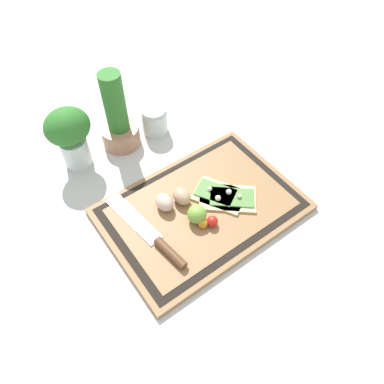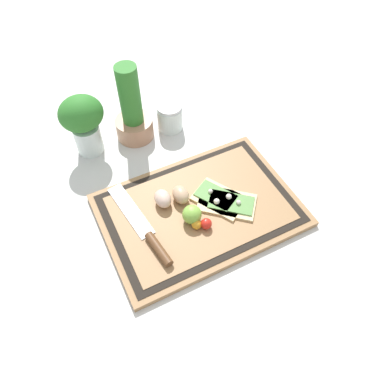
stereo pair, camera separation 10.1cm
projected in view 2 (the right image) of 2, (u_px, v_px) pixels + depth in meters
name	position (u px, v px, depth m)	size (l,w,h in m)	color
ground_plane	(199.00, 212.00, 1.01)	(6.00, 6.00, 0.00)	silver
cutting_board	(199.00, 210.00, 1.00)	(0.51, 0.36, 0.02)	#997047
pizza_slice_near	(228.00, 203.00, 1.00)	(0.17, 0.17, 0.02)	beige
pizza_slice_far	(218.00, 197.00, 1.01)	(0.14, 0.16, 0.02)	beige
knife	(149.00, 236.00, 0.93)	(0.07, 0.29, 0.02)	silver
egg_brown	(181.00, 195.00, 1.00)	(0.04, 0.06, 0.04)	tan
egg_pink	(163.00, 199.00, 0.99)	(0.04, 0.06, 0.04)	beige
lime	(192.00, 214.00, 0.95)	(0.05, 0.05, 0.05)	#7FB742
cherry_tomato_red	(206.00, 224.00, 0.95)	(0.03, 0.03, 0.03)	red
cherry_tomato_yellow	(197.00, 224.00, 0.95)	(0.03, 0.03, 0.03)	orange
herb_pot	(133.00, 114.00, 1.13)	(0.12, 0.12, 0.25)	#AD7A5B
sauce_jar	(170.00, 118.00, 1.19)	(0.08, 0.08, 0.09)	silver
herb_glass	(83.00, 121.00, 1.07)	(0.13, 0.11, 0.19)	silver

